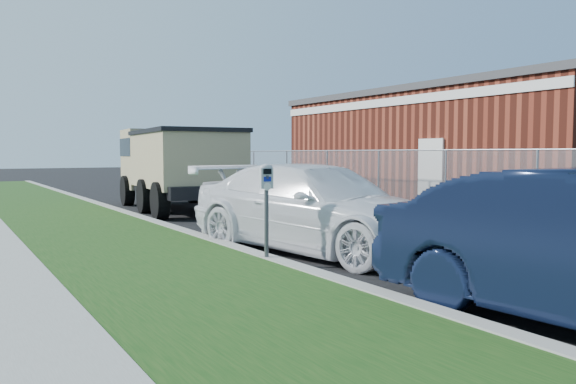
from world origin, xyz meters
TOP-DOWN VIEW (x-y plane):
  - ground at (0.00, 0.00)m, footprint 120.00×120.00m
  - streetside at (-5.57, 2.00)m, footprint 6.12×50.00m
  - chainlink_fence at (6.00, 7.00)m, footprint 0.06×30.06m
  - brick_building at (12.00, 8.00)m, footprint 9.20×14.20m
  - parking_meter at (-2.66, -0.41)m, footprint 0.22×0.18m
  - white_wagon at (-1.22, 0.37)m, footprint 3.21×5.58m
  - dump_truck at (-0.67, 8.68)m, footprint 3.03×6.52m

SIDE VIEW (x-z plane):
  - ground at x=0.00m, z-range 0.00..0.00m
  - streetside at x=-5.57m, z-range -0.01..0.14m
  - white_wagon at x=-1.22m, z-range 0.00..1.52m
  - parking_meter at x=-2.66m, z-range 0.45..1.87m
  - chainlink_fence at x=6.00m, z-range -13.74..16.26m
  - dump_truck at x=-0.67m, z-range 0.16..2.63m
  - brick_building at x=12.00m, z-range 0.04..4.21m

